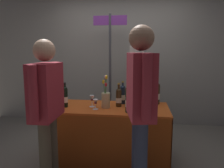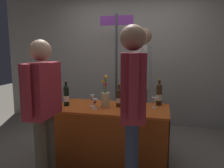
# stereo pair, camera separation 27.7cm
# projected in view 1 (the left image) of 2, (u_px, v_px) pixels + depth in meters

# --- Properties ---
(ground_plane) EXTENTS (12.00, 12.00, 0.00)m
(ground_plane) POSITION_uv_depth(u_px,v_px,m) (112.00, 160.00, 2.93)
(ground_plane) COLOR gray
(back_partition) EXTENTS (5.45, 0.12, 3.10)m
(back_partition) POSITION_uv_depth(u_px,v_px,m) (123.00, 45.00, 4.33)
(back_partition) COLOR #9E998E
(back_partition) RESTS_ON ground_plane
(tasting_table) EXTENTS (1.44, 0.71, 0.73)m
(tasting_table) POSITION_uv_depth(u_px,v_px,m) (112.00, 124.00, 2.86)
(tasting_table) COLOR #B74C19
(tasting_table) RESTS_ON ground_plane
(featured_wine_bottle) EXTENTS (0.07, 0.07, 0.31)m
(featured_wine_bottle) POSITION_uv_depth(u_px,v_px,m) (123.00, 94.00, 2.97)
(featured_wine_bottle) COLOR #192333
(featured_wine_bottle) RESTS_ON tasting_table
(display_bottle_0) EXTENTS (0.07, 0.07, 0.35)m
(display_bottle_0) POSITION_uv_depth(u_px,v_px,m) (140.00, 97.00, 2.77)
(display_bottle_0) COLOR black
(display_bottle_0) RESTS_ON tasting_table
(display_bottle_1) EXTENTS (0.08, 0.08, 0.35)m
(display_bottle_1) POSITION_uv_depth(u_px,v_px,m) (157.00, 93.00, 2.96)
(display_bottle_1) COLOR #38230F
(display_bottle_1) RESTS_ON tasting_table
(display_bottle_2) EXTENTS (0.07, 0.07, 0.31)m
(display_bottle_2) POSITION_uv_depth(u_px,v_px,m) (119.00, 97.00, 2.83)
(display_bottle_2) COLOR #38230F
(display_bottle_2) RESTS_ON tasting_table
(display_bottle_3) EXTENTS (0.07, 0.07, 0.32)m
(display_bottle_3) POSITION_uv_depth(u_px,v_px,m) (65.00, 96.00, 2.80)
(display_bottle_3) COLOR black
(display_bottle_3) RESTS_ON tasting_table
(display_bottle_4) EXTENTS (0.08, 0.08, 0.34)m
(display_bottle_4) POSITION_uv_depth(u_px,v_px,m) (129.00, 100.00, 2.56)
(display_bottle_4) COLOR black
(display_bottle_4) RESTS_ON tasting_table
(display_bottle_5) EXTENTS (0.07, 0.07, 0.32)m
(display_bottle_5) POSITION_uv_depth(u_px,v_px,m) (128.00, 97.00, 2.82)
(display_bottle_5) COLOR #38230F
(display_bottle_5) RESTS_ON tasting_table
(wine_glass_near_vendor) EXTENTS (0.07, 0.07, 0.13)m
(wine_glass_near_vendor) POSITION_uv_depth(u_px,v_px,m) (154.00, 99.00, 2.83)
(wine_glass_near_vendor) COLOR silver
(wine_glass_near_vendor) RESTS_ON tasting_table
(wine_glass_mid) EXTENTS (0.07, 0.07, 0.13)m
(wine_glass_mid) POSITION_uv_depth(u_px,v_px,m) (95.00, 102.00, 2.70)
(wine_glass_mid) COLOR silver
(wine_glass_mid) RESTS_ON tasting_table
(wine_glass_near_taster) EXTENTS (0.07, 0.07, 0.15)m
(wine_glass_near_taster) POSITION_uv_depth(u_px,v_px,m) (92.00, 99.00, 2.82)
(wine_glass_near_taster) COLOR silver
(wine_glass_near_taster) RESTS_ON tasting_table
(flower_vase) EXTENTS (0.11, 0.11, 0.42)m
(flower_vase) POSITION_uv_depth(u_px,v_px,m) (106.00, 99.00, 2.77)
(flower_vase) COLOR tan
(flower_vase) RESTS_ON tasting_table
(vendor_presenter) EXTENTS (0.26, 0.59, 1.78)m
(vendor_presenter) POSITION_uv_depth(u_px,v_px,m) (138.00, 74.00, 3.38)
(vendor_presenter) COLOR #4C4233
(vendor_presenter) RESTS_ON ground_plane
(taster_foreground_right) EXTENTS (0.29, 0.62, 1.68)m
(taster_foreground_right) POSITION_uv_depth(u_px,v_px,m) (140.00, 98.00, 2.03)
(taster_foreground_right) COLOR #2D3347
(taster_foreground_right) RESTS_ON ground_plane
(taster_foreground_left) EXTENTS (0.22, 0.62, 1.56)m
(taster_foreground_left) POSITION_uv_depth(u_px,v_px,m) (47.00, 103.00, 2.19)
(taster_foreground_left) COLOR #4C4233
(taster_foreground_left) RESTS_ON ground_plane
(booth_signpost) EXTENTS (0.58, 0.04, 2.07)m
(booth_signpost) POSITION_uv_depth(u_px,v_px,m) (110.00, 60.00, 3.82)
(booth_signpost) COLOR #47474C
(booth_signpost) RESTS_ON ground_plane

